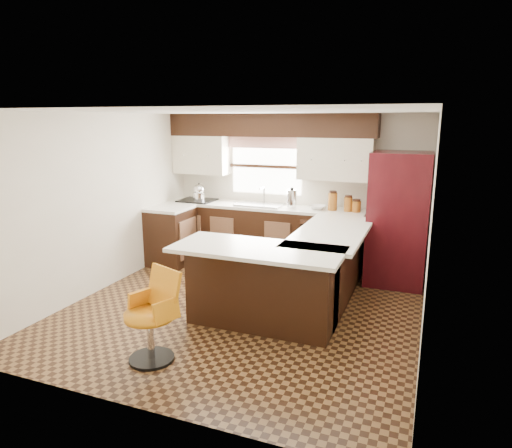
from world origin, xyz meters
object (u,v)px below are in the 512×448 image
at_px(peninsula_return, 262,287).
at_px(peninsula_long, 327,267).
at_px(refrigerator, 398,219).
at_px(bar_chair, 149,317).

bearing_deg(peninsula_return, peninsula_long, 61.70).
height_order(peninsula_long, refrigerator, refrigerator).
bearing_deg(peninsula_long, bar_chair, -120.53).
xyz_separation_m(peninsula_return, refrigerator, (1.30, 2.01, 0.49)).
relative_size(peninsula_long, refrigerator, 1.04).
bearing_deg(bar_chair, peninsula_long, 81.20).
height_order(refrigerator, bar_chair, refrigerator).
height_order(peninsula_return, bar_chair, bar_chair).
height_order(peninsula_long, bar_chair, bar_chair).
xyz_separation_m(peninsula_long, bar_chair, (-1.25, -2.13, 0.00)).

